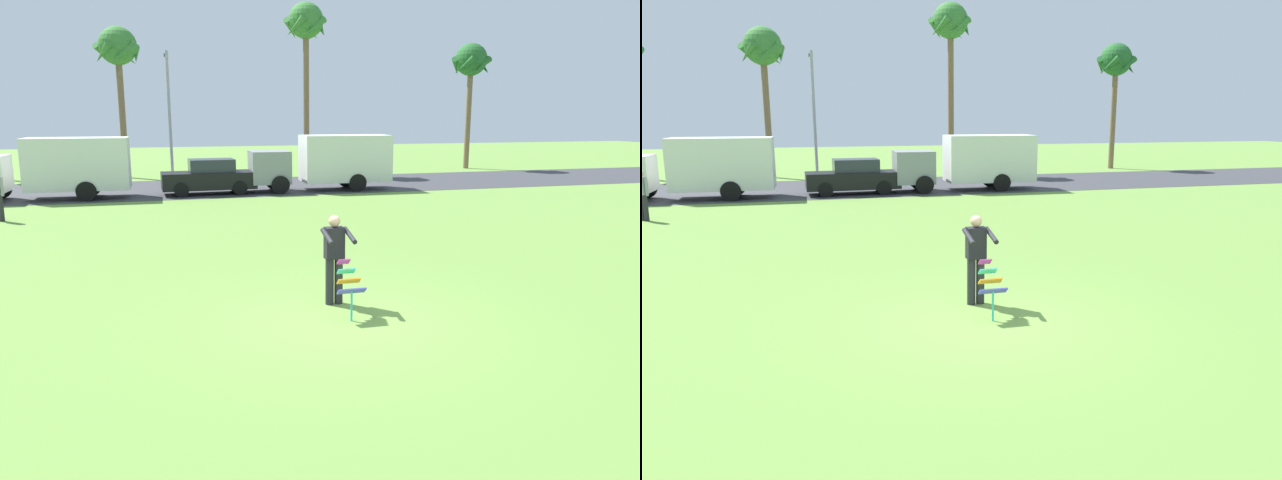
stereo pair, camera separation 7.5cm
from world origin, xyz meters
TOP-DOWN VIEW (x-y plane):
  - ground_plane at (0.00, 0.00)m, footprint 120.00×120.00m
  - road_strip at (0.00, 20.26)m, footprint 120.00×8.00m
  - person_kite_flyer at (0.14, 0.94)m, footprint 0.54×0.66m
  - kite_held at (0.16, 0.13)m, footprint 0.51×0.63m
  - parked_truck_white_box at (-7.04, 17.86)m, footprint 6.74×2.20m
  - parked_car_black at (-0.67, 17.86)m, footprint 4.24×1.92m
  - parked_truck_grey_van at (5.01, 17.86)m, footprint 6.75×2.24m
  - palm_tree_right_near at (-4.67, 26.57)m, footprint 2.58×2.71m
  - palm_tree_centre_far at (6.05, 26.19)m, footprint 2.58×2.71m
  - palm_tree_far_left at (17.43, 26.73)m, footprint 2.58×2.71m
  - streetlight_pole at (-2.11, 24.98)m, footprint 0.24×1.65m
  - person_walker_near at (-8.24, 12.67)m, footprint 0.46×0.40m

SIDE VIEW (x-z plane):
  - ground_plane at x=0.00m, z-range 0.00..0.00m
  - road_strip at x=0.00m, z-range 0.00..0.01m
  - kite_held at x=0.16m, z-range 0.15..1.17m
  - parked_car_black at x=-0.67m, z-range -0.03..1.57m
  - person_walker_near at x=-8.24m, z-range 0.07..1.80m
  - person_kite_flyer at x=0.14m, z-range 0.09..1.82m
  - parked_truck_white_box at x=-7.04m, z-range 0.10..2.72m
  - parked_truck_grey_van at x=5.01m, z-range 0.10..2.72m
  - streetlight_pole at x=-2.11m, z-range 0.50..7.50m
  - palm_tree_far_left at x=17.43m, z-range 2.71..10.90m
  - palm_tree_right_near at x=-4.67m, z-range 2.79..11.18m
  - palm_tree_centre_far at x=6.05m, z-range 3.50..13.60m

